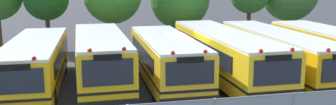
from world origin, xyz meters
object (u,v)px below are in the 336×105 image
Objects in this scene: school_bus_1 at (101,58)px; school_bus_3 at (223,53)px; school_bus_2 at (166,58)px; school_bus_4 at (276,52)px; tree_3 at (180,0)px; school_bus_0 at (36,62)px; school_bus_5 at (330,50)px.

school_bus_1 is 0.81× the size of school_bus_3.
school_bus_2 is 6.26m from school_bus_4.
school_bus_1 is 1.01× the size of school_bus_2.
tree_3 is at bearing -125.35° from school_bus_1.
school_bus_3 reaches higher than school_bus_4.
school_bus_0 is 0.85× the size of school_bus_4.
tree_3 reaches higher than school_bus_1.
school_bus_5 reaches higher than school_bus_2.
tree_3 is at bearing -57.00° from school_bus_5.
school_bus_5 reaches higher than school_bus_4.
school_bus_5 is at bearing 179.88° from school_bus_0.
school_bus_0 is 1.04× the size of school_bus_2.
school_bus_4 is (9.55, -0.20, -0.07)m from school_bus_1.
school_bus_2 is 0.95× the size of school_bus_5.
tree_3 reaches higher than school_bus_0.
school_bus_2 is (6.42, -0.39, 0.01)m from school_bus_0.
school_bus_2 is 0.80× the size of school_bus_3.
school_bus_1 is 0.82× the size of school_bus_4.
school_bus_0 is 15.93m from school_bus_5.
school_bus_5 is (9.51, 0.02, 0.04)m from school_bus_2.
school_bus_3 reaches higher than school_bus_2.
school_bus_0 is 3.13m from school_bus_1.
school_bus_0 is 6.43m from school_bus_2.
school_bus_0 is at bearing -2.68° from school_bus_1.
school_bus_0 is 12.68m from school_bus_4.
school_bus_0 is 1.03× the size of school_bus_1.
school_bus_1 is (3.13, -0.08, 0.10)m from school_bus_0.
tree_3 reaches higher than school_bus_5.
school_bus_2 is (3.29, -0.31, -0.09)m from school_bus_1.
school_bus_3 is 1.01× the size of school_bus_4.
tree_3 is (6.55, 9.68, 2.29)m from school_bus_1.
school_bus_0 is 0.99× the size of school_bus_5.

